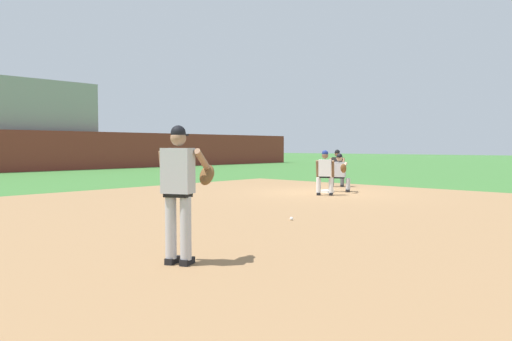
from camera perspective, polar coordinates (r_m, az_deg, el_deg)
ground_plane at (r=17.24m, az=8.06°, el=-2.52°), size 160.00×160.00×0.00m
infield_dirt_patch at (r=11.91m, az=3.33°, el=-4.84°), size 18.00×18.00×0.01m
first_base_bag at (r=17.23m, az=8.06°, el=-2.37°), size 0.38×0.38×0.09m
baseball at (r=10.73m, az=4.07°, el=-5.51°), size 0.07×0.07×0.07m
pitcher at (r=6.71m, az=-8.63°, el=-1.73°), size 0.82×0.59×1.86m
first_baseman at (r=17.48m, az=9.54°, el=-0.05°), size 0.84×0.97×1.34m
baserunner at (r=16.19m, az=7.88°, el=-0.05°), size 0.63×0.68×1.46m
umpire at (r=19.75m, az=9.26°, el=0.44°), size 0.60×0.67×1.46m
outfield_wall at (r=34.77m, az=-23.28°, el=2.08°), size 48.00×0.50×2.60m
stadium_seating_block at (r=38.25m, az=-25.61°, el=4.66°), size 8.91×5.90×6.00m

